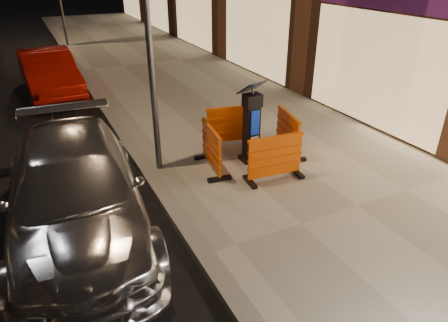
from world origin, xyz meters
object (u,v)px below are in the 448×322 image
car_silver (83,229)px  barrier_kerbside (211,149)px  parking_kiosk (252,124)px  barrier_front (275,158)px  barrier_back (231,126)px  car_red (54,95)px  barrier_bldgside (287,133)px

car_silver → barrier_kerbside: bearing=20.1°
parking_kiosk → car_silver: 3.95m
parking_kiosk → barrier_front: parking_kiosk is taller
barrier_back → barrier_kerbside: size_ratio=1.00×
barrier_back → car_silver: bearing=-142.5°
barrier_front → car_silver: (-3.75, 0.18, -0.62)m
parking_kiosk → car_red: (-3.42, 7.46, -0.99)m
barrier_back → barrier_kerbside: 1.34m
parking_kiosk → barrier_kerbside: parking_kiosk is taller
barrier_front → barrier_bldgside: same height
barrier_back → car_silver: (-3.75, -1.72, -0.62)m
barrier_front → barrier_kerbside: bearing=139.9°
car_silver → car_red: car_silver is taller
barrier_front → barrier_kerbside: same height
barrier_kerbside → barrier_bldgside: size_ratio=1.00×
barrier_bldgside → car_silver: 4.80m
barrier_back → car_silver: size_ratio=0.23×
barrier_front → car_silver: 3.80m
barrier_bldgside → barrier_back: bearing=56.9°
barrier_front → car_red: bearing=117.1°
barrier_bldgside → barrier_front: bearing=146.9°
barrier_front → barrier_bldgside: 1.34m
car_red → barrier_back: bearing=-65.4°
parking_kiosk → barrier_front: 1.02m
parking_kiosk → barrier_bldgside: size_ratio=1.40×
parking_kiosk → barrier_bldgside: 1.02m
parking_kiosk → barrier_back: (0.00, 0.95, -0.37)m
barrier_front → car_silver: bearing=-177.9°
barrier_front → barrier_back: size_ratio=1.00×
parking_kiosk → barrier_front: bearing=-80.1°
car_silver → barrier_front: bearing=2.0°
barrier_back → car_red: 7.38m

